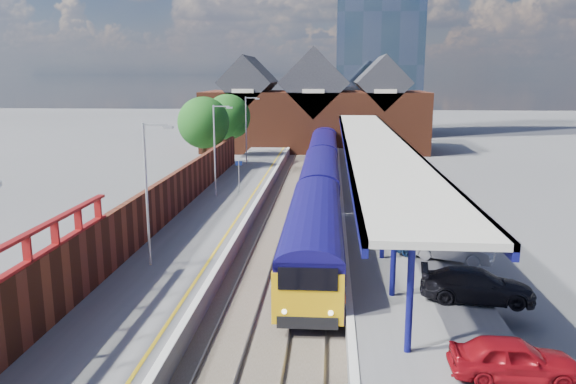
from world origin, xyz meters
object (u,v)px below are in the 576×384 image
Objects in this scene: lamp_post_b at (149,186)px; parked_car_silver at (452,248)px; platform_sign at (239,171)px; parked_car_blue at (431,241)px; parked_car_dark at (477,285)px; lamp_post_c at (216,145)px; parked_car_red at (513,358)px; train at (322,161)px; lamp_post_d at (247,126)px.

parked_car_silver is (14.86, 1.86, -3.33)m from lamp_post_b.
platform_sign is 19.51m from parked_car_blue.
platform_sign is 25.21m from parked_car_dark.
parked_car_dark is at bearing -52.53° from lamp_post_c.
lamp_post_b is 17.52m from parked_car_red.
parked_car_blue is (14.04, 3.22, -3.42)m from lamp_post_b.
parked_car_silver is at bearing -155.17° from parked_car_blue.
train is 14.33× the size of parked_car_dark.
lamp_post_b is 1.00× the size of lamp_post_d.
lamp_post_c reaches higher than parked_car_silver.
parked_car_red is (14.36, -25.47, -3.34)m from lamp_post_c.
parked_car_red is (14.36, -9.47, -3.34)m from lamp_post_b.
lamp_post_b is 32.00m from lamp_post_d.
parked_car_silver is at bearing -63.75° from lamp_post_d.
lamp_post_d is 2.80× the size of platform_sign.
lamp_post_c is at bearing 69.28° from parked_car_silver.
lamp_post_b is 2.80× the size of platform_sign.
lamp_post_c is at bearing 90.00° from lamp_post_b.
parked_car_red is (14.36, -41.47, -3.34)m from lamp_post_d.
train is at bearing 10.58° from parked_car_red.
lamp_post_b is (-7.86, -27.35, 2.87)m from train.
parked_car_blue is at bearing 53.93° from parked_car_silver.
lamp_post_d reaches higher than parked_car_silver.
parked_car_silver reaches higher than parked_car_blue.
platform_sign is 0.62× the size of parked_car_silver.
lamp_post_c is 29.43m from parked_car_red.
lamp_post_b and lamp_post_c have the same top height.
parked_car_silver is (14.86, -30.14, -3.33)m from lamp_post_d.
parked_car_silver is (0.50, 11.33, 0.00)m from parked_car_red.
lamp_post_d reaches higher than parked_car_red.
parked_car_red is (6.51, -36.82, -0.47)m from train.
lamp_post_d is 1.82× the size of parked_car_red.
platform_sign is at bearing 34.38° from parked_car_blue.
lamp_post_c is 1.69× the size of parked_car_blue.
train is at bearing 73.97° from lamp_post_b.
parked_car_blue is (6.19, -24.13, -0.54)m from train.
parked_car_dark is (0.44, 6.16, 0.01)m from parked_car_red.
lamp_post_b is 15.34m from parked_car_silver.
lamp_post_d is at bearing 95.56° from platform_sign.
parked_car_blue is at bearing -42.31° from lamp_post_c.
lamp_post_b reaches higher than parked_car_silver.
parked_car_red reaches higher than parked_car_blue.
parked_car_red is at bearing 175.20° from parked_car_blue.
parked_car_blue is at bearing -75.62° from train.
parked_car_red is at bearing -33.40° from lamp_post_b.
train is 16.47× the size of parked_car_silver.
train is 14.10m from lamp_post_c.
parked_car_dark is at bearing -57.76° from platform_sign.
lamp_post_c reaches higher than parked_car_red.
train is at bearing 20.34° from parked_car_dark.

